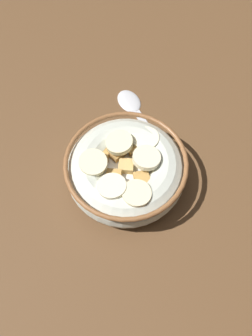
# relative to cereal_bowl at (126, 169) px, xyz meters

# --- Properties ---
(ground_plane) EXTENTS (1.32, 1.32, 0.02)m
(ground_plane) POSITION_rel_cereal_bowl_xyz_m (0.00, -0.00, -0.04)
(ground_plane) COLOR brown
(cereal_bowl) EXTENTS (0.15, 0.15, 0.06)m
(cereal_bowl) POSITION_rel_cereal_bowl_xyz_m (0.00, 0.00, 0.00)
(cereal_bowl) COLOR beige
(cereal_bowl) RESTS_ON ground_plane
(spoon) EXTENTS (0.12, 0.15, 0.01)m
(spoon) POSITION_rel_cereal_bowl_xyz_m (0.11, 0.04, -0.02)
(spoon) COLOR silver
(spoon) RESTS_ON ground_plane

